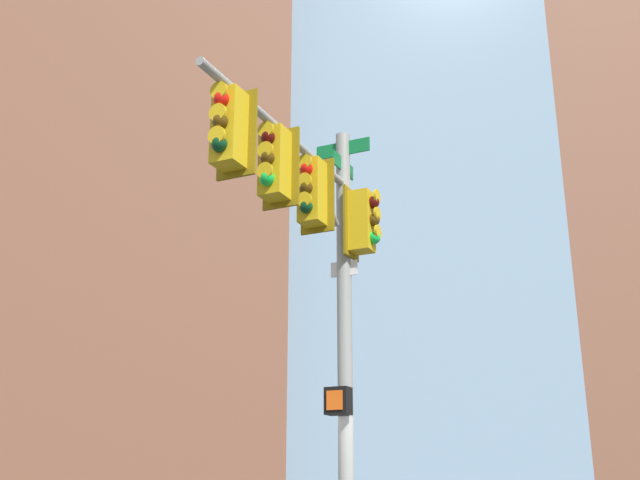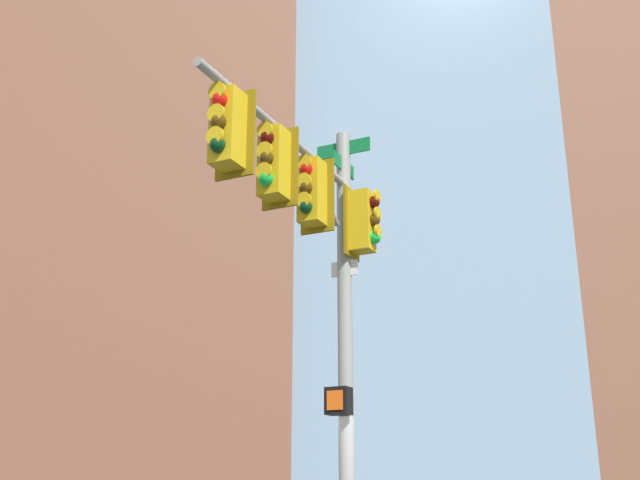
{
  "view_description": "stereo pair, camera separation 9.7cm",
  "coord_description": "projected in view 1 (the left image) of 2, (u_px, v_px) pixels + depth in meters",
  "views": [
    {
      "loc": [
        2.23,
        11.29,
        1.45
      ],
      "look_at": [
        0.9,
        0.44,
        5.02
      ],
      "focal_mm": 43.21,
      "sensor_mm": 36.0,
      "label": 1
    },
    {
      "loc": [
        2.13,
        11.3,
        1.45
      ],
      "look_at": [
        0.9,
        0.44,
        5.02
      ],
      "focal_mm": 43.21,
      "sensor_mm": 36.0,
      "label": 2
    }
  ],
  "objects": [
    {
      "name": "signal_pole_assembly",
      "position": [
        316.0,
        241.0,
        11.24
      ],
      "size": [
        2.88,
        3.96,
        7.14
      ],
      "rotation": [
        0.0,
        0.0,
        1.01
      ],
      "color": "gray",
      "rests_on": "ground_plane"
    },
    {
      "name": "building_brick_farside",
      "position": [
        490.0,
        182.0,
        65.76
      ],
      "size": [
        20.63,
        18.56,
        53.1
      ],
      "primitive_type": "cube",
      "color": "brown",
      "rests_on": "ground_plane"
    },
    {
      "name": "building_glass_tower",
      "position": [
        278.0,
        101.0,
        58.94
      ],
      "size": [
        33.51,
        22.89,
        59.74
      ],
      "primitive_type": "cube",
      "color": "#7A99B2",
      "rests_on": "ground_plane"
    },
    {
      "name": "building_brick_nearside",
      "position": [
        139.0,
        139.0,
        50.78
      ],
      "size": [
        18.84,
        15.58,
        47.11
      ],
      "primitive_type": "cube",
      "color": "brown",
      "rests_on": "ground_plane"
    },
    {
      "name": "building_brick_midblock",
      "position": [
        146.0,
        215.0,
        64.3
      ],
      "size": [
        23.71,
        16.42,
        46.77
      ],
      "primitive_type": "cube",
      "color": "#845B47",
      "rests_on": "ground_plane"
    }
  ]
}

